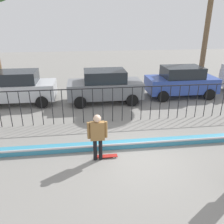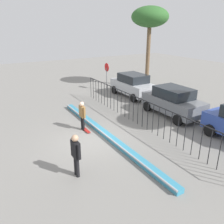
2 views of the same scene
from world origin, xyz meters
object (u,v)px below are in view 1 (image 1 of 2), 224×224
Objects in this scene: parked_car_silver at (17,87)px; parked_car_gray at (105,86)px; skateboarder at (97,133)px; skateboard at (106,156)px; parked_car_blue at (181,81)px.

parked_car_gray is at bearing -7.41° from parked_car_silver.
parked_car_gray reaches higher than skateboarder.
parked_car_gray is (5.03, -0.32, 0.00)m from parked_car_silver.
skateboarder is 2.13× the size of skateboard.
parked_car_silver is (-4.16, 6.47, -0.05)m from skateboarder.
skateboard is 0.19× the size of parked_car_gray.
parked_car_silver reaches higher than skateboarder.
skateboarder is 0.40× the size of parked_car_gray.
skateboarder is at bearing -178.87° from skateboard.
parked_car_gray is 1.00× the size of parked_car_blue.
parked_car_gray is 4.90m from parked_car_blue.
parked_car_blue is (9.91, 0.11, 0.00)m from parked_car_silver.
skateboard is 6.16m from parked_car_gray.
skateboarder is 7.69m from parked_car_silver.
parked_car_silver and parked_car_blue have the same top height.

